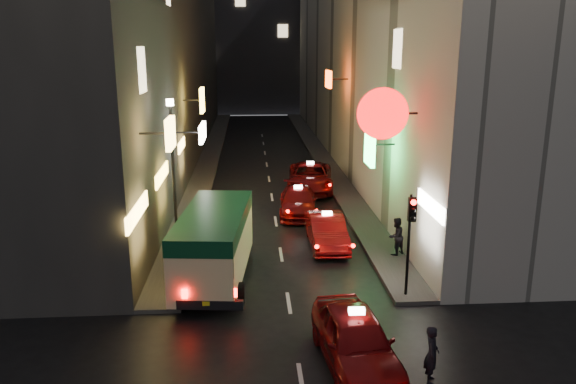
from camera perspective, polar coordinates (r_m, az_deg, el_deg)
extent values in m
cube|color=#383633|center=(43.19, -13.49, 15.18)|extent=(6.00, 52.00, 18.00)
cube|color=#FFC659|center=(19.88, -11.87, 5.86)|extent=(0.18, 1.42, 1.08)
cube|color=white|center=(27.46, -8.69, 6.01)|extent=(0.18, 2.36, 0.82)
cube|color=yellow|center=(33.08, -8.72, 9.21)|extent=(0.18, 1.50, 1.41)
cube|color=#FFC659|center=(19.30, -15.06, -1.90)|extent=(0.10, 3.44, 0.55)
cube|color=yellow|center=(24.51, -12.72, 1.73)|extent=(0.10, 3.31, 0.55)
cube|color=#FFC659|center=(31.61, -10.79, 4.70)|extent=(0.10, 2.78, 0.55)
cube|color=#FFE5B2|center=(21.01, -14.64, 11.92)|extent=(0.06, 1.30, 1.60)
cube|color=#ACA99E|center=(43.64, 8.52, 15.40)|extent=(6.00, 52.00, 18.00)
cylinder|color=#F20A0A|center=(21.12, 9.60, 7.86)|extent=(1.90, 0.18, 1.90)
cube|color=#32FF5F|center=(24.30, 8.32, 4.79)|extent=(0.18, 1.46, 1.77)
cube|color=#FF460C|center=(35.68, 4.14, 11.36)|extent=(0.18, 1.77, 1.06)
cube|color=white|center=(19.91, 14.32, -1.35)|extent=(0.10, 2.76, 0.55)
cube|color=#FFE5B2|center=(24.45, 11.07, 14.09)|extent=(0.06, 1.30, 1.60)
cube|color=#2E2D32|center=(74.71, -3.18, 16.71)|extent=(30.00, 10.00, 22.00)
cube|color=#413E3C|center=(43.55, -7.91, 3.61)|extent=(1.50, 52.00, 0.15)
cube|color=#413E3C|center=(43.79, 3.27, 3.78)|extent=(1.50, 52.00, 0.15)
cube|color=beige|center=(20.33, -7.48, -5.12)|extent=(2.72, 6.26, 2.23)
cube|color=#0B3B21|center=(20.05, -7.56, -2.81)|extent=(2.75, 6.28, 0.56)
cube|color=black|center=(20.54, -7.45, -4.25)|extent=(2.51, 3.84, 0.51)
cube|color=black|center=(17.95, -7.93, -11.25)|extent=(2.09, 0.39, 0.30)
cube|color=#FF0A05|center=(17.78, -10.47, -10.17)|extent=(0.18, 0.06, 0.28)
cube|color=#FF0A05|center=(17.67, -5.49, -10.15)|extent=(0.18, 0.06, 0.28)
cylinder|color=black|center=(22.61, -9.50, -6.14)|extent=(0.22, 0.77, 0.77)
cylinder|color=black|center=(18.91, -4.80, -10.26)|extent=(0.22, 0.77, 0.77)
imported|color=maroon|center=(15.46, 6.91, -14.29)|extent=(2.76, 5.73, 1.76)
cube|color=white|center=(15.02, 7.02, -11.05)|extent=(0.43, 0.22, 0.16)
imported|color=maroon|center=(23.97, 3.97, -3.69)|extent=(2.07, 5.04, 1.60)
cube|color=white|center=(23.71, 4.01, -1.64)|extent=(0.42, 0.18, 0.16)
sphere|color=#FF0A05|center=(21.74, 2.94, -5.57)|extent=(0.16, 0.16, 0.16)
sphere|color=#FF0A05|center=(21.95, 6.63, -5.45)|extent=(0.16, 0.16, 0.16)
imported|color=maroon|center=(28.48, 1.04, -0.73)|extent=(2.36, 4.98, 1.54)
cube|color=white|center=(28.27, 1.05, 0.95)|extent=(0.43, 0.21, 0.16)
sphere|color=#FF0A05|center=(26.32, -0.03, -1.99)|extent=(0.16, 0.16, 0.16)
sphere|color=#FF0A05|center=(26.44, 2.92, -1.93)|extent=(0.16, 0.16, 0.16)
imported|color=maroon|center=(33.19, 2.27, 1.73)|extent=(2.94, 5.92, 1.81)
cube|color=white|center=(32.98, 2.29, 3.42)|extent=(0.44, 0.22, 0.16)
sphere|color=#FF0A05|center=(30.60, 1.30, 0.67)|extent=(0.16, 0.16, 0.16)
sphere|color=#FF0A05|center=(30.78, 4.28, 0.72)|extent=(0.16, 0.16, 0.16)
imported|color=black|center=(15.17, 14.43, -15.35)|extent=(0.52, 0.65, 1.73)
imported|color=black|center=(22.95, 10.93, -4.20)|extent=(0.77, 0.71, 1.74)
cylinder|color=black|center=(19.14, 12.14, -5.33)|extent=(0.10, 0.10, 3.50)
cube|color=black|center=(18.58, 12.51, -1.75)|extent=(0.26, 0.18, 0.80)
sphere|color=#FF0A05|center=(18.40, 12.65, -1.04)|extent=(0.18, 0.18, 0.18)
sphere|color=black|center=(18.47, 12.60, -1.85)|extent=(0.17, 0.17, 0.17)
sphere|color=black|center=(18.55, 12.55, -2.65)|extent=(0.17, 0.17, 0.17)
cylinder|color=black|center=(22.46, -11.50, 1.02)|extent=(0.12, 0.12, 6.00)
cylinder|color=#FFE5BF|center=(21.95, -11.91, 8.90)|extent=(0.28, 0.28, 0.25)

